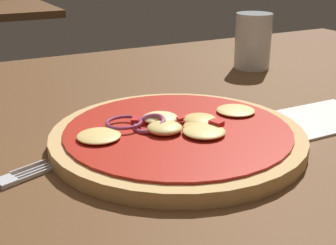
{
  "coord_description": "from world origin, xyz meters",
  "views": [
    {
      "loc": [
        -0.24,
        -0.44,
        0.24
      ],
      "look_at": [
        -0.0,
        0.01,
        0.05
      ],
      "focal_mm": 50.03,
      "sensor_mm": 36.0,
      "label": 1
    }
  ],
  "objects": [
    {
      "name": "napkin",
      "position": [
        0.2,
        -0.03,
        0.03
      ],
      "size": [
        0.16,
        0.1,
        0.0
      ],
      "color": "white",
      "rests_on": "dining_table"
    },
    {
      "name": "dining_table",
      "position": [
        0.0,
        0.0,
        0.01
      ],
      "size": [
        1.49,
        1.0,
        0.03
      ],
      "color": "brown",
      "rests_on": "ground"
    },
    {
      "name": "beer_glass",
      "position": [
        0.29,
        0.23,
        0.07
      ],
      "size": [
        0.07,
        0.07,
        0.1
      ],
      "color": "silver",
      "rests_on": "dining_table"
    },
    {
      "name": "pizza",
      "position": [
        -0.0,
        -0.01,
        0.04
      ],
      "size": [
        0.29,
        0.29,
        0.03
      ],
      "color": "tan",
      "rests_on": "dining_table"
    }
  ]
}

